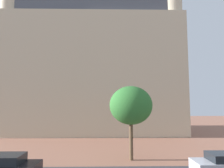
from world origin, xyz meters
The scene contains 3 objects.
landmark_building centered at (-2.89, 33.00, 10.76)m, with size 27.89×14.56×34.03m.
car_black centered at (-7.02, 11.75, 0.71)m, with size 4.59×2.09×1.48m.
tree_curb_far centered at (1.64, 15.63, 4.53)m, with size 3.65×3.65×6.19m.
Camera 1 is at (-0.27, -1.24, 4.77)m, focal length 31.58 mm.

